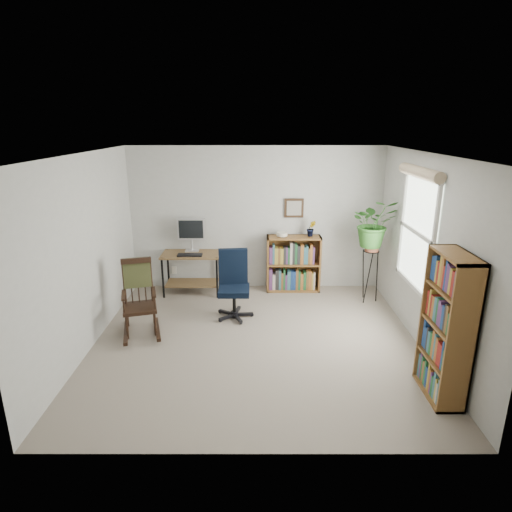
{
  "coord_description": "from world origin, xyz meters",
  "views": [
    {
      "loc": [
        0.0,
        -5.02,
        2.74
      ],
      "look_at": [
        0.0,
        0.4,
        1.05
      ],
      "focal_mm": 30.0,
      "sensor_mm": 36.0,
      "label": 1
    }
  ],
  "objects_px": {
    "desk": "(192,273)",
    "tall_bookshelf": "(447,327)",
    "rocking_chair": "(139,298)",
    "office_chair": "(234,285)",
    "low_bookshelf": "(293,264)"
  },
  "relations": [
    {
      "from": "desk",
      "to": "tall_bookshelf",
      "type": "distance_m",
      "value": 4.14
    },
    {
      "from": "rocking_chair",
      "to": "desk",
      "type": "bearing_deg",
      "value": 56.3
    },
    {
      "from": "desk",
      "to": "tall_bookshelf",
      "type": "bearing_deg",
      "value": -43.43
    },
    {
      "from": "desk",
      "to": "office_chair",
      "type": "relative_size",
      "value": 0.95
    },
    {
      "from": "tall_bookshelf",
      "to": "rocking_chair",
      "type": "bearing_deg",
      "value": 158.62
    },
    {
      "from": "office_chair",
      "to": "tall_bookshelf",
      "type": "bearing_deg",
      "value": -45.15
    },
    {
      "from": "office_chair",
      "to": "low_bookshelf",
      "type": "height_order",
      "value": "office_chair"
    },
    {
      "from": "desk",
      "to": "low_bookshelf",
      "type": "bearing_deg",
      "value": 4.03
    },
    {
      "from": "rocking_chair",
      "to": "low_bookshelf",
      "type": "xyz_separation_m",
      "value": [
        2.18,
        1.59,
        -0.05
      ]
    },
    {
      "from": "low_bookshelf",
      "to": "tall_bookshelf",
      "type": "relative_size",
      "value": 0.61
    },
    {
      "from": "desk",
      "to": "office_chair",
      "type": "xyz_separation_m",
      "value": [
        0.75,
        -0.96,
        0.16
      ]
    },
    {
      "from": "rocking_chair",
      "to": "tall_bookshelf",
      "type": "distance_m",
      "value": 3.74
    },
    {
      "from": "rocking_chair",
      "to": "tall_bookshelf",
      "type": "relative_size",
      "value": 0.67
    },
    {
      "from": "office_chair",
      "to": "rocking_chair",
      "type": "relative_size",
      "value": 0.97
    },
    {
      "from": "desk",
      "to": "office_chair",
      "type": "height_order",
      "value": "office_chair"
    }
  ]
}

